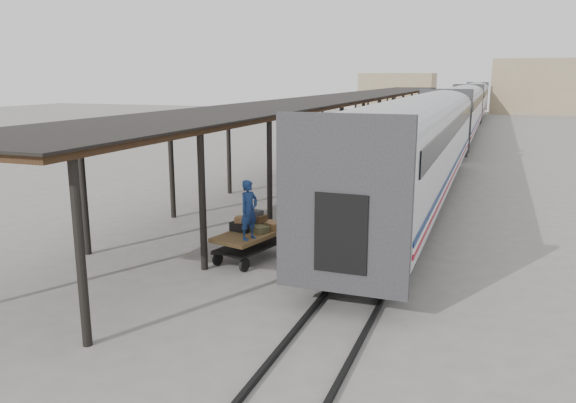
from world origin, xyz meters
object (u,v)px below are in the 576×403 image
at_px(baggage_cart, 251,239).
at_px(luggage_tug, 369,152).
at_px(porter, 249,210).
at_px(pedestrian, 306,162).

distance_m(baggage_cart, luggage_tug, 21.12).
distance_m(porter, pedestrian, 15.47).
height_order(baggage_cart, luggage_tug, luggage_tug).
relative_size(baggage_cart, porter, 1.53).
bearing_deg(luggage_tug, porter, -81.75).
relative_size(porter, pedestrian, 1.04).
distance_m(luggage_tug, pedestrian, 6.99).
xyz_separation_m(baggage_cart, luggage_tug, (-1.01, 21.09, -0.00)).
height_order(luggage_tug, porter, porter).
relative_size(baggage_cart, luggage_tug, 1.58).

